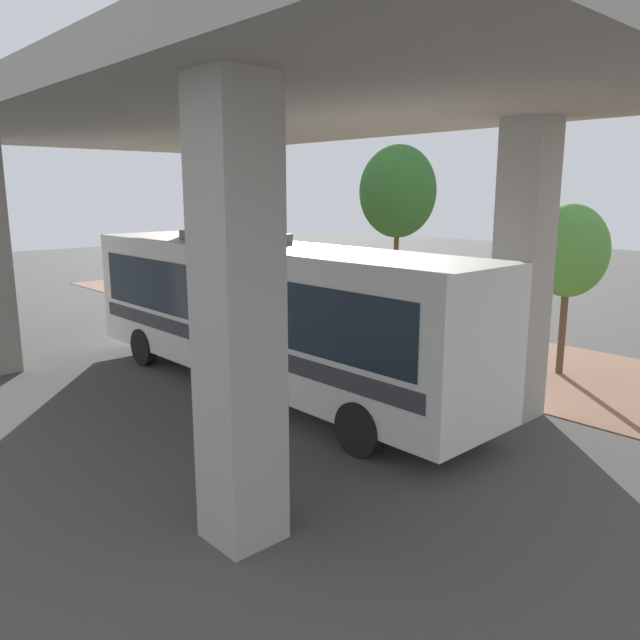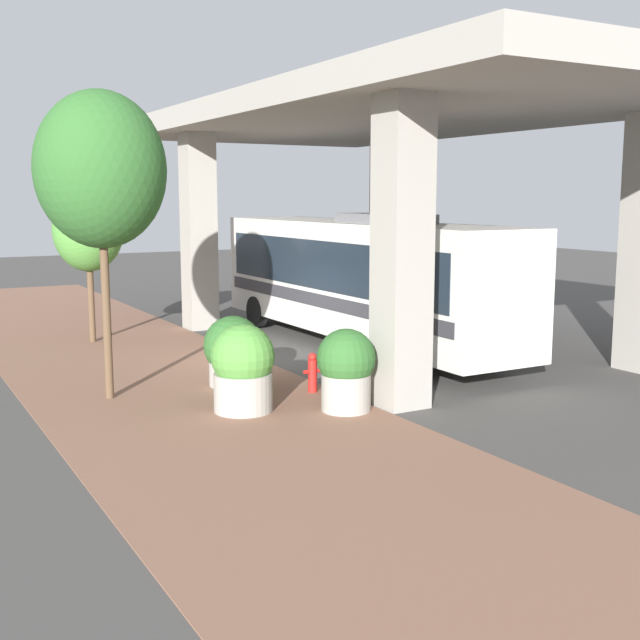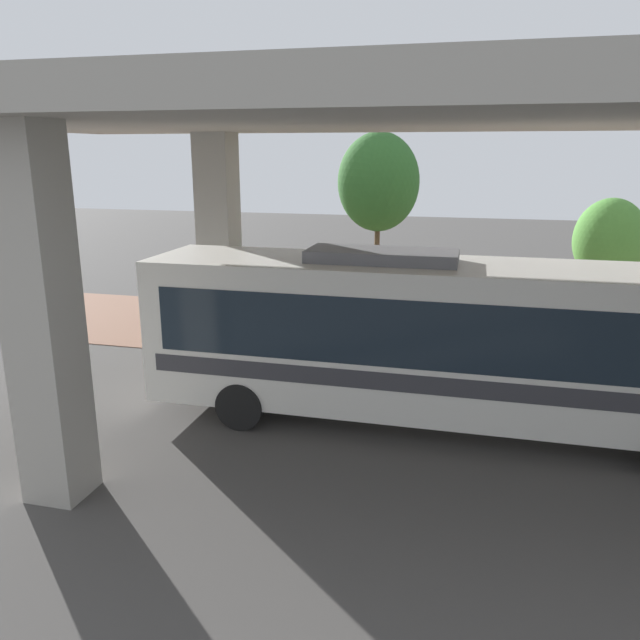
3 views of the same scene
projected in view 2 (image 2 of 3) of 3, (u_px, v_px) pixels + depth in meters
The scene contains 10 objects.
ground_plane at pixel (260, 360), 20.30m from camera, with size 80.00×80.00×0.00m, color #474442.
sidewalk_strip at pixel (144, 372), 18.84m from camera, with size 6.00×40.00×0.02m.
overpass at pixel (394, 132), 21.35m from camera, with size 9.40×18.85×6.62m.
bus at pixel (359, 275), 21.95m from camera, with size 2.60×11.97×3.66m.
fire_hydrant at pixel (312, 373), 16.86m from camera, with size 0.40×0.19×0.86m.
planter_front at pixel (346, 369), 15.35m from camera, with size 1.13×1.13×1.62m.
planter_middle at pixel (233, 352), 17.44m from camera, with size 1.29×1.29×1.55m.
planter_back at pixel (243, 369), 15.30m from camera, with size 1.23×1.23×1.71m.
street_tree_near at pixel (88, 230), 22.32m from camera, with size 1.94×1.94×4.35m.
street_tree_far at pixel (101, 170), 15.72m from camera, with size 2.57×2.57×6.17m.
Camera 2 is at (-8.45, -18.08, 4.11)m, focal length 45.00 mm.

